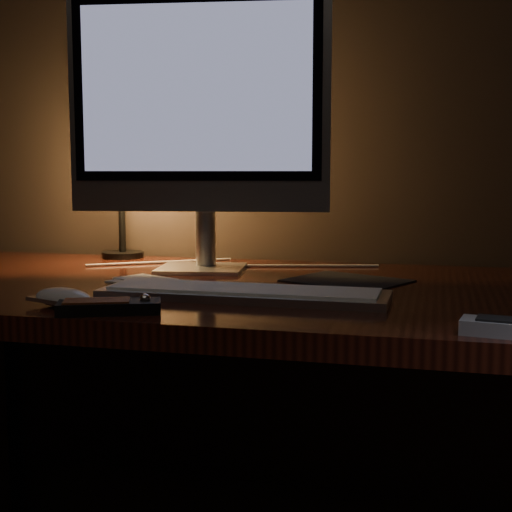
% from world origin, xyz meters
% --- Properties ---
extents(desk, '(1.60, 0.75, 0.75)m').
position_xyz_m(desk, '(0.00, 1.93, 0.62)').
color(desk, '#3D160D').
rests_on(desk, ground).
extents(monitor, '(0.55, 0.19, 0.58)m').
position_xyz_m(monitor, '(-0.13, 2.01, 1.09)').
color(monitor, silver).
rests_on(monitor, desk).
extents(keyboard, '(0.49, 0.14, 0.02)m').
position_xyz_m(keyboard, '(0.05, 1.71, 0.76)').
color(keyboard, silver).
rests_on(keyboard, desk).
extents(mousepad, '(0.27, 0.24, 0.00)m').
position_xyz_m(mousepad, '(0.19, 1.94, 0.75)').
color(mousepad, black).
rests_on(mousepad, desk).
extents(mouse, '(0.12, 0.09, 0.02)m').
position_xyz_m(mouse, '(-0.21, 1.56, 0.76)').
color(mouse, white).
rests_on(mouse, desk).
extents(media_remote, '(0.16, 0.11, 0.03)m').
position_xyz_m(media_remote, '(-0.12, 1.53, 0.76)').
color(media_remote, black).
rests_on(media_remote, desk).
extents(papers, '(0.15, 0.13, 0.01)m').
position_xyz_m(papers, '(-0.19, 1.83, 0.75)').
color(papers, white).
rests_on(papers, desk).
extents(desk_lamp, '(0.18, 0.19, 0.35)m').
position_xyz_m(desk_lamp, '(-0.37, 2.15, 0.99)').
color(desk_lamp, black).
rests_on(desk_lamp, desk).
extents(cable, '(0.62, 0.26, 0.01)m').
position_xyz_m(cable, '(-0.09, 2.10, 0.75)').
color(cable, white).
rests_on(cable, desk).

